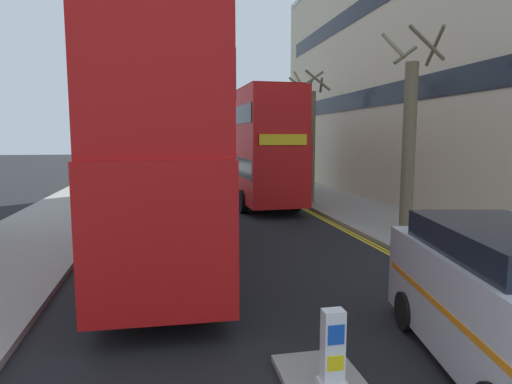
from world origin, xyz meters
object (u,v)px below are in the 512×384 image
(double_decker_bus_oncoming, at_px, (253,144))
(taxi_minivan, at_px, (512,305))
(pedestrian_far, at_px, (294,177))
(keep_left_bollard, at_px, (333,355))
(double_decker_bus_away, at_px, (166,151))

(double_decker_bus_oncoming, bearing_deg, taxi_minivan, -89.18)
(double_decker_bus_oncoming, height_order, taxi_minivan, double_decker_bus_oncoming)
(double_decker_bus_oncoming, relative_size, pedestrian_far, 6.72)
(keep_left_bollard, height_order, pedestrian_far, pedestrian_far)
(keep_left_bollard, bearing_deg, double_decker_bus_away, 106.09)
(double_decker_bus_oncoming, distance_m, taxi_minivan, 17.68)
(double_decker_bus_away, relative_size, pedestrian_far, 6.71)
(taxi_minivan, distance_m, pedestrian_far, 20.40)
(pedestrian_far, bearing_deg, keep_left_bollard, -105.04)
(double_decker_bus_away, xyz_separation_m, pedestrian_far, (7.48, 13.10, -2.04))
(taxi_minivan, height_order, pedestrian_far, taxi_minivan)
(double_decker_bus_away, distance_m, taxi_minivan, 8.73)
(taxi_minivan, bearing_deg, keep_left_bollard, -179.87)
(keep_left_bollard, relative_size, double_decker_bus_away, 0.10)
(double_decker_bus_away, relative_size, taxi_minivan, 2.14)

